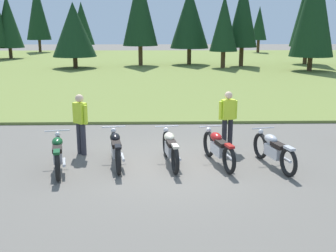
% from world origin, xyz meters
% --- Properties ---
extents(ground_plane, '(140.00, 140.00, 0.00)m').
position_xyz_m(ground_plane, '(0.00, 0.00, 0.00)').
color(ground_plane, '#605B54').
extents(grass_moorland, '(80.00, 44.00, 0.10)m').
position_xyz_m(grass_moorland, '(0.00, 26.56, 0.05)').
color(grass_moorland, olive).
rests_on(grass_moorland, ground).
extents(forest_treeline, '(39.61, 27.44, 8.94)m').
position_xyz_m(forest_treeline, '(1.61, 30.23, 4.48)').
color(forest_treeline, '#47331E').
rests_on(forest_treeline, ground).
extents(motorcycle_british_green, '(0.73, 2.07, 0.88)m').
position_xyz_m(motorcycle_british_green, '(-2.70, -0.24, 0.44)').
color(motorcycle_british_green, black).
rests_on(motorcycle_british_green, ground).
extents(motorcycle_black, '(0.68, 2.09, 0.88)m').
position_xyz_m(motorcycle_black, '(-1.33, 0.13, 0.44)').
color(motorcycle_black, black).
rests_on(motorcycle_black, ground).
extents(motorcycle_cream, '(0.64, 2.09, 0.88)m').
position_xyz_m(motorcycle_cream, '(0.05, 0.15, 0.44)').
color(motorcycle_cream, black).
rests_on(motorcycle_cream, ground).
extents(motorcycle_red, '(0.74, 2.07, 0.88)m').
position_xyz_m(motorcycle_red, '(1.27, 0.13, 0.44)').
color(motorcycle_red, black).
rests_on(motorcycle_red, ground).
extents(motorcycle_silver, '(0.75, 2.07, 0.88)m').
position_xyz_m(motorcycle_silver, '(2.62, -0.10, 0.44)').
color(motorcycle_silver, black).
rests_on(motorcycle_silver, ground).
extents(rider_near_row_end, '(0.43, 0.40, 1.67)m').
position_xyz_m(rider_near_row_end, '(-2.37, 1.08, 0.95)').
color(rider_near_row_end, '#2D2D38').
rests_on(rider_near_row_end, ground).
extents(rider_checking_bike, '(0.54, 0.30, 1.67)m').
position_xyz_m(rider_checking_bike, '(1.72, 1.47, 0.95)').
color(rider_checking_bike, black).
rests_on(rider_checking_bike, ground).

